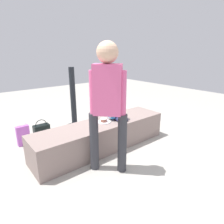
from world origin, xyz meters
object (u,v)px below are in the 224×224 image
object	(u,v)px
adult_standing	(108,98)
party_cup_red	(108,120)
gift_bag	(23,135)
water_bottle_far_side	(101,116)
cake_box_white	(68,141)
cake_plate	(104,121)
water_bottle_near_gift	(126,122)
handbag_black_leather	(42,131)
handbag_brown_canvas	(103,110)
child_seated	(116,107)

from	to	relation	value
adult_standing	party_cup_red	bearing A→B (deg)	52.41
adult_standing	gift_bag	bearing A→B (deg)	114.74
gift_bag	party_cup_red	bearing A→B (deg)	-2.16
water_bottle_far_side	party_cup_red	xyz separation A→B (m)	(0.01, -0.24, -0.04)
gift_bag	water_bottle_far_side	bearing A→B (deg)	5.59
cake_box_white	party_cup_red	bearing A→B (deg)	19.34
cake_plate	gift_bag	size ratio (longest dim) A/B	0.59
gift_bag	water_bottle_near_gift	world-z (taller)	gift_bag
water_bottle_near_gift	adult_standing	bearing A→B (deg)	-141.53
cake_plate	handbag_black_leather	bearing A→B (deg)	122.24
water_bottle_far_side	handbag_black_leather	distance (m)	1.40
water_bottle_near_gift	handbag_black_leather	world-z (taller)	handbag_black_leather
cake_box_white	handbag_brown_canvas	distance (m)	1.69
gift_bag	handbag_brown_canvas	xyz separation A→B (m)	(1.99, 0.44, -0.05)
water_bottle_near_gift	water_bottle_far_side	size ratio (longest dim) A/B	0.89
child_seated	cake_box_white	size ratio (longest dim) A/B	1.45
adult_standing	handbag_brown_canvas	xyz separation A→B (m)	(1.31, 1.90, -0.86)
water_bottle_far_side	cake_box_white	distance (m)	1.35
cake_plate	cake_box_white	world-z (taller)	cake_plate
cake_plate	water_bottle_near_gift	bearing A→B (deg)	26.11
water_bottle_near_gift	handbag_black_leather	xyz separation A→B (m)	(-1.56, 0.61, 0.03)
child_seated	party_cup_red	xyz separation A→B (m)	(0.50, 0.88, -0.59)
party_cup_red	cake_box_white	distance (m)	1.26
adult_standing	cake_plate	size ratio (longest dim) A/B	7.30
child_seated	party_cup_red	bearing A→B (deg)	60.28
water_bottle_near_gift	handbag_brown_canvas	world-z (taller)	handbag_brown_canvas
child_seated	adult_standing	bearing A→B (deg)	-137.78
water_bottle_far_side	party_cup_red	size ratio (longest dim) A/B	1.86
cake_plate	water_bottle_near_gift	xyz separation A→B (m)	(0.90, 0.44, -0.37)
party_cup_red	handbag_brown_canvas	size ratio (longest dim) A/B	0.33
cake_plate	party_cup_red	bearing A→B (deg)	49.18
party_cup_red	handbag_black_leather	bearing A→B (deg)	172.37
water_bottle_far_side	party_cup_red	distance (m)	0.24
adult_standing	party_cup_red	xyz separation A→B (m)	(1.08, 1.40, -0.93)
cake_plate	water_bottle_near_gift	distance (m)	1.07
handbag_black_leather	water_bottle_far_side	bearing A→B (deg)	2.02
cake_box_white	gift_bag	bearing A→B (deg)	139.77
gift_bag	cake_box_white	world-z (taller)	gift_bag
gift_bag	child_seated	bearing A→B (deg)	-36.91
gift_bag	handbag_brown_canvas	bearing A→B (deg)	12.37
cake_plate	handbag_brown_canvas	world-z (taller)	cake_plate
gift_bag	water_bottle_far_side	size ratio (longest dim) A/B	1.75
water_bottle_near_gift	party_cup_red	distance (m)	0.45
handbag_brown_canvas	cake_plate	bearing A→B (deg)	-125.61
water_bottle_near_gift	cake_plate	bearing A→B (deg)	-153.89
adult_standing	gift_bag	world-z (taller)	adult_standing
cake_plate	party_cup_red	xyz separation A→B (m)	(0.74, 0.86, -0.40)
cake_plate	cake_box_white	bearing A→B (deg)	134.96
party_cup_red	handbag_black_leather	xyz separation A→B (m)	(-1.40, 0.19, 0.06)
adult_standing	water_bottle_far_side	world-z (taller)	adult_standing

